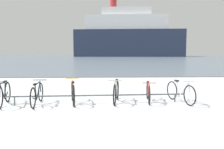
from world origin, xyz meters
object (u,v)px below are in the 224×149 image
object	(u,v)px
bicycle_0	(4,94)
bicycle_4	(148,92)
ferry_ship	(128,37)
bicycle_1	(37,94)
bicycle_3	(116,92)
bicycle_2	(73,93)
bicycle_5	(180,92)

from	to	relation	value
bicycle_0	bicycle_4	xyz separation A→B (m)	(4.87, 0.38, -0.04)
ferry_ship	bicycle_0	bearing A→B (deg)	-98.75
bicycle_0	bicycle_1	size ratio (longest dim) A/B	0.95
bicycle_1	bicycle_3	distance (m)	2.66
bicycle_2	bicycle_5	world-z (taller)	bicycle_2
bicycle_4	bicycle_5	xyz separation A→B (m)	(1.09, -0.17, 0.03)
bicycle_2	bicycle_5	size ratio (longest dim) A/B	0.99
bicycle_3	bicycle_4	world-z (taller)	bicycle_3
bicycle_2	ferry_ship	xyz separation A→B (m)	(9.89, 78.63, 6.72)
bicycle_1	bicycle_3	size ratio (longest dim) A/B	1.02
bicycle_0	bicycle_1	xyz separation A→B (m)	(1.08, 0.02, -0.02)
bicycle_0	bicycle_2	size ratio (longest dim) A/B	0.98
bicycle_0	bicycle_1	bearing A→B (deg)	0.96
bicycle_2	ferry_ship	world-z (taller)	ferry_ship
bicycle_3	bicycle_0	bearing A→B (deg)	-175.47
bicycle_4	bicycle_1	bearing A→B (deg)	-174.48
bicycle_5	bicycle_0	bearing A→B (deg)	-177.92
bicycle_2	bicycle_5	bearing A→B (deg)	0.38
bicycle_1	bicycle_4	bearing A→B (deg)	5.52
bicycle_0	bicycle_2	distance (m)	2.25
bicycle_2	bicycle_3	size ratio (longest dim) A/B	0.99
bicycle_5	bicycle_1	bearing A→B (deg)	-177.67
bicycle_1	bicycle_2	xyz separation A→B (m)	(1.16, 0.17, 0.01)
bicycle_2	bicycle_3	distance (m)	1.48
ferry_ship	bicycle_4	bearing A→B (deg)	-95.29
bicycle_2	bicycle_4	xyz separation A→B (m)	(2.62, 0.19, -0.04)
bicycle_0	bicycle_5	bearing A→B (deg)	2.08
bicycle_0	ferry_ship	world-z (taller)	ferry_ship
bicycle_0	bicycle_1	distance (m)	1.08
bicycle_3	bicycle_4	distance (m)	1.15
bicycle_1	bicycle_5	distance (m)	4.88
bicycle_0	bicycle_5	distance (m)	5.96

